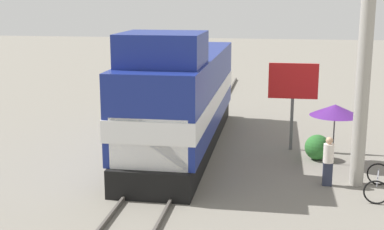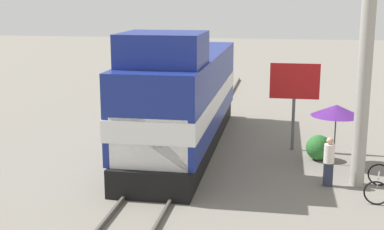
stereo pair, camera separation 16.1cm
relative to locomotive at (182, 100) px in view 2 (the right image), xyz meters
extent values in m
plane|color=slate|center=(0.00, -1.74, -2.04)|extent=(120.00, 120.00, 0.00)
cube|color=#4C4742|center=(-0.72, -1.74, -1.96)|extent=(0.08, 40.93, 0.15)
cube|color=#4C4742|center=(0.72, -1.74, -1.96)|extent=(0.08, 40.93, 0.15)
cube|color=black|center=(0.00, 0.37, -1.59)|extent=(2.61, 12.15, 0.90)
cube|color=navy|center=(0.00, 0.37, 0.31)|extent=(2.83, 11.66, 2.89)
cube|color=white|center=(0.00, 0.37, 0.02)|extent=(2.87, 11.79, 0.70)
cube|color=white|center=(0.00, -4.61, -0.34)|extent=(2.41, 1.70, 1.59)
cube|color=navy|center=(0.00, -3.27, 2.29)|extent=(2.66, 2.67, 1.07)
cylinder|color=#9E998E|center=(6.37, -3.08, 3.59)|extent=(0.45, 0.45, 11.26)
cylinder|color=#4C4C4C|center=(5.80, -0.97, -0.98)|extent=(0.05, 0.05, 2.12)
cone|color=#4C1E72|center=(5.80, -0.97, -0.02)|extent=(1.81, 1.81, 0.41)
cube|color=#595959|center=(4.33, 0.74, -1.00)|extent=(0.12, 0.12, 2.07)
cube|color=red|center=(4.33, 0.74, 0.73)|extent=(1.92, 0.08, 1.39)
sphere|color=#2D722D|center=(5.29, -0.50, -1.56)|extent=(0.95, 0.95, 0.95)
cube|color=#2D3347|center=(5.42, -3.34, -1.65)|extent=(0.30, 0.20, 0.78)
cylinder|color=silver|center=(5.42, -3.34, -0.95)|extent=(0.34, 0.34, 0.62)
sphere|color=tan|center=(5.42, -3.34, -0.53)|extent=(0.23, 0.23, 0.23)
torus|color=black|center=(6.70, -4.76, -1.67)|extent=(0.73, 0.20, 0.74)
torus|color=black|center=(7.06, -3.04, -1.67)|extent=(0.73, 0.20, 0.74)
cube|color=slate|center=(6.88, -3.90, -1.46)|extent=(0.35, 1.47, 0.04)
cylinder|color=slate|center=(6.82, -4.20, -1.54)|extent=(0.04, 0.04, 0.31)
camera|label=1|loc=(3.71, -20.28, 3.96)|focal=50.00mm
camera|label=2|loc=(3.87, -20.25, 3.96)|focal=50.00mm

